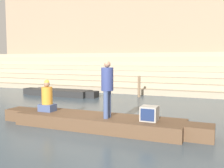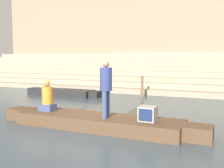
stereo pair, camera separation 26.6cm
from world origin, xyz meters
TOP-DOWN VIEW (x-y plane):
  - ground_plane at (0.00, 0.00)m, footprint 120.00×120.00m
  - ghat_steps at (0.00, 11.62)m, footprint 36.00×5.76m
  - back_wall at (0.00, 14.26)m, footprint 34.20×1.28m
  - rowboat_main at (0.09, -0.14)m, footprint 6.92×1.43m
  - person_standing at (0.50, -0.28)m, footprint 0.36×0.36m
  - person_rowing at (-1.81, -0.14)m, footprint 0.51×0.40m
  - tv_set at (1.78, -0.16)m, footprint 0.48×0.47m
  - moored_boat_shore at (-5.30, 5.75)m, footprint 4.97×1.20m
  - mooring_post at (-0.70, 6.97)m, footprint 0.16×0.16m

SIDE VIEW (x-z plane):
  - ground_plane at x=0.00m, z-range 0.00..0.00m
  - moored_boat_shore at x=-5.30m, z-range 0.01..0.38m
  - rowboat_main at x=0.09m, z-range 0.01..0.41m
  - tv_set at x=1.78m, z-range 0.40..0.82m
  - mooring_post at x=-0.70m, z-range 0.00..1.23m
  - person_rowing at x=-1.81m, z-range 0.28..1.37m
  - ghat_steps at x=0.00m, z-range -0.40..2.32m
  - person_standing at x=0.50m, z-range 0.53..2.25m
  - back_wall at x=0.00m, z-range -0.03..8.42m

